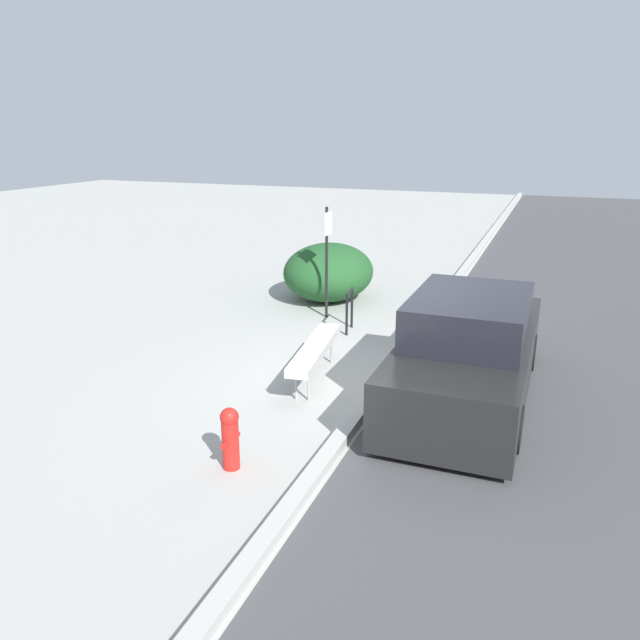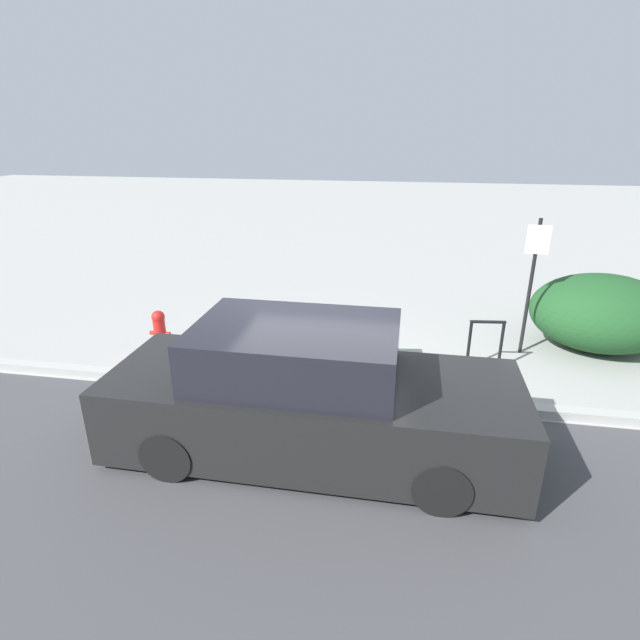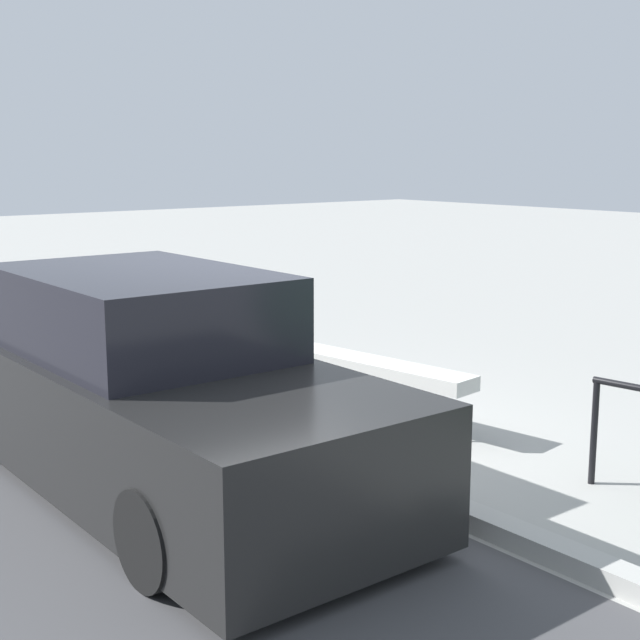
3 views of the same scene
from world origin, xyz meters
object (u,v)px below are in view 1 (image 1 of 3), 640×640
at_px(sign_post, 327,252).
at_px(parked_car_near, 468,352).
at_px(bench, 315,349).
at_px(bike_rack, 349,306).
at_px(fire_hydrant, 230,436).

xyz_separation_m(sign_post, parked_car_near, (-3.05, -3.32, -0.68)).
distance_m(bench, sign_post, 3.50).
bearing_deg(parked_car_near, bench, 94.97).
bearing_deg(bike_rack, parked_car_near, -131.99).
relative_size(bike_rack, sign_post, 0.36).
bearing_deg(bench, sign_post, 9.52).
xyz_separation_m(fire_hydrant, parked_car_near, (3.02, -2.26, 0.30)).
relative_size(bench, bike_rack, 2.74).
bearing_deg(bench, parked_car_near, -93.11).
bearing_deg(sign_post, fire_hydrant, -170.10).
relative_size(bike_rack, parked_car_near, 0.18).
bearing_deg(fire_hydrant, sign_post, 9.90).
height_order(bench, fire_hydrant, fire_hydrant).
height_order(bike_rack, parked_car_near, parked_car_near).
height_order(bike_rack, fire_hydrant, bike_rack).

